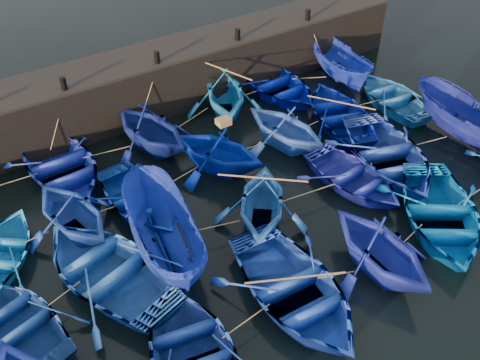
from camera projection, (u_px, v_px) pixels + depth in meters
ground at (291, 247)px, 17.98m from camera, size 120.00×120.00×0.00m
quay_wall at (152, 82)px, 23.91m from camera, size 26.00×2.50×2.50m
quay_top at (149, 56)px, 23.07m from camera, size 26.00×2.50×0.12m
bollard_1 at (63, 84)px, 20.64m from camera, size 0.24×0.24×0.50m
bollard_2 at (157, 57)px, 22.29m from camera, size 0.24×0.24×0.50m
bollard_3 at (238, 35)px, 23.95m from camera, size 0.24×0.24×0.50m
bollard_4 at (308, 15)px, 25.60m from camera, size 0.24×0.24×0.50m
boat_1 at (60, 166)px, 20.47m from camera, size 4.06×5.47×1.09m
boat_2 at (150, 128)px, 21.45m from camera, size 4.46×4.87×2.18m
boat_3 at (225, 92)px, 23.62m from camera, size 4.90×5.17×2.14m
boat_4 at (277, 85)px, 25.19m from camera, size 3.95×5.26×1.04m
boat_5 at (341, 66)px, 25.84m from camera, size 2.60×4.83×1.77m
boat_7 at (72, 212)px, 17.85m from camera, size 4.06×4.46×2.01m
boat_8 at (139, 199)px, 19.15m from camera, size 3.53×4.67×0.91m
boat_9 at (217, 149)px, 20.47m from camera, size 4.86×5.07×2.06m
boat_10 at (285, 126)px, 21.68m from camera, size 4.15×4.55×2.05m
boat_11 at (340, 113)px, 23.34m from camera, size 4.84×5.74×1.01m
boat_12 at (393, 96)px, 24.51m from camera, size 3.61×4.71×0.91m
boat_13 at (18, 322)px, 15.21m from camera, size 3.99×4.80×0.86m
boat_14 at (108, 269)px, 16.53m from camera, size 5.32×6.36×1.13m
boat_15 at (162, 233)px, 17.08m from camera, size 2.77×5.49×2.03m
boat_16 at (262, 201)px, 18.25m from camera, size 4.95×5.04×2.01m
boat_17 at (353, 178)px, 20.08m from camera, size 3.51×4.62×0.90m
boat_18 at (388, 155)px, 20.95m from camera, size 5.34×6.39×1.14m
boat_19 at (464, 121)px, 22.01m from camera, size 2.06×5.13×1.96m
boat_21 at (194, 355)px, 14.34m from camera, size 4.31×5.42×1.01m
boat_22 at (294, 291)px, 15.90m from camera, size 4.10×5.58×1.12m
boat_23 at (381, 248)px, 16.53m from camera, size 3.55×4.11×2.14m
boat_24 at (440, 214)px, 18.41m from camera, size 6.17×6.58×1.11m
wooden_crate at (224, 122)px, 19.85m from camera, size 0.51×0.42×0.25m
mooring_ropes at (221, 150)px, 20.72m from camera, size 18.17×11.81×2.10m
loose_oars at (281, 144)px, 19.75m from camera, size 9.82×12.18×1.18m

